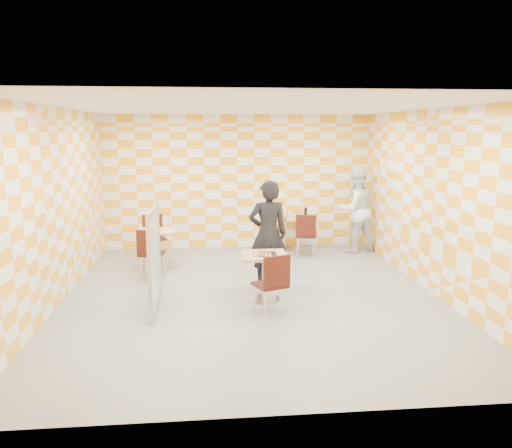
{
  "coord_description": "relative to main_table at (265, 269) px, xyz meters",
  "views": [
    {
      "loc": [
        -0.67,
        -7.75,
        2.65
      ],
      "look_at": [
        0.1,
        0.2,
        1.15
      ],
      "focal_mm": 35.0,
      "sensor_mm": 36.0,
      "label": 1
    }
  ],
  "objects": [
    {
      "name": "soda_bottle",
      "position": [
        1.31,
        3.37,
        0.34
      ],
      "size": [
        0.07,
        0.07,
        0.23
      ],
      "color": "black",
      "rests_on": "second_table"
    },
    {
      "name": "sport_bottle",
      "position": [
        0.97,
        3.42,
        0.33
      ],
      "size": [
        0.06,
        0.06,
        0.2
      ],
      "color": "white",
      "rests_on": "second_table"
    },
    {
      "name": "partition",
      "position": [
        -1.67,
        -0.23,
        0.28
      ],
      "size": [
        0.08,
        1.38,
        1.55
      ],
      "color": "white",
      "rests_on": "ground"
    },
    {
      "name": "empty_table",
      "position": [
        -1.86,
        2.08,
        0.0
      ],
      "size": [
        0.7,
        0.7,
        0.75
      ],
      "color": "tan",
      "rests_on": "ground"
    },
    {
      "name": "room_shell",
      "position": [
        -0.19,
        0.78,
        0.99
      ],
      "size": [
        7.0,
        7.0,
        7.0
      ],
      "color": "gray",
      "rests_on": "ground"
    },
    {
      "name": "main_table",
      "position": [
        0.0,
        0.0,
        0.0
      ],
      "size": [
        0.7,
        0.7,
        0.75
      ],
      "color": "tan",
      "rests_on": "ground"
    },
    {
      "name": "second_table",
      "position": [
        1.17,
        3.29,
        0.0
      ],
      "size": [
        0.7,
        0.7,
        0.75
      ],
      "color": "tan",
      "rests_on": "ground"
    },
    {
      "name": "chair_empty_far",
      "position": [
        -2.01,
        2.83,
        0.04
      ],
      "size": [
        0.53,
        0.54,
        0.92
      ],
      "color": "#3A130B",
      "rests_on": "ground"
    },
    {
      "name": "chair_second_front",
      "position": [
        1.18,
        2.64,
        0.04
      ],
      "size": [
        0.51,
        0.52,
        0.92
      ],
      "color": "#3A130B",
      "rests_on": "ground"
    },
    {
      "name": "chair_second_side",
      "position": [
        0.62,
        3.25,
        0.04
      ],
      "size": [
        0.54,
        0.54,
        0.92
      ],
      "color": "#3A130B",
      "rests_on": "ground"
    },
    {
      "name": "man_dark",
      "position": [
        0.14,
        0.76,
        0.41
      ],
      "size": [
        0.7,
        0.49,
        1.83
      ],
      "primitive_type": "imported",
      "rotation": [
        0.0,
        0.0,
        3.23
      ],
      "color": "black",
      "rests_on": "ground"
    },
    {
      "name": "chair_main_front",
      "position": [
        0.04,
        -0.72,
        0.04
      ],
      "size": [
        0.55,
        0.56,
        0.92
      ],
      "color": "#3A130B",
      "rests_on": "ground"
    },
    {
      "name": "chair_empty_near",
      "position": [
        -1.91,
        1.33,
        0.04
      ],
      "size": [
        0.49,
        0.5,
        0.92
      ],
      "color": "#3A130B",
      "rests_on": "ground"
    },
    {
      "name": "man_white",
      "position": [
        2.36,
        3.05,
        0.43
      ],
      "size": [
        1.06,
        0.91,
        1.88
      ],
      "primitive_type": "imported",
      "rotation": [
        0.0,
        0.0,
        3.39
      ],
      "color": "white",
      "rests_on": "ground"
    },
    {
      "name": "pizza_on_foil",
      "position": [
        -0.0,
        -0.02,
        0.26
      ],
      "size": [
        0.4,
        0.4,
        0.04
      ],
      "color": "silver",
      "rests_on": "main_table"
    }
  ]
}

